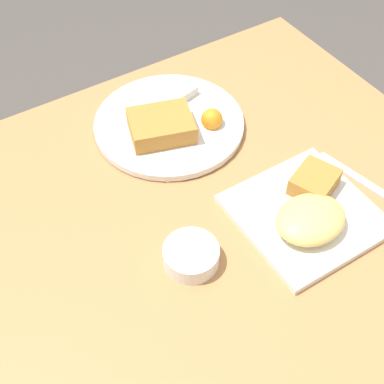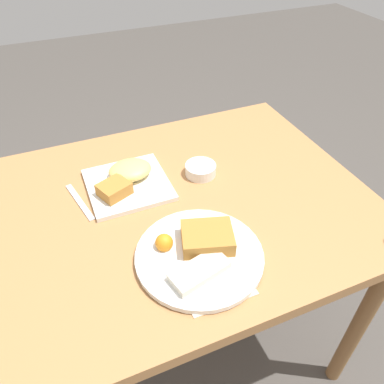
{
  "view_description": "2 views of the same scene",
  "coord_description": "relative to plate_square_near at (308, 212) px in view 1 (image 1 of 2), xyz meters",
  "views": [
    {
      "loc": [
        -0.34,
        -0.5,
        1.52
      ],
      "look_at": [
        -0.02,
        -0.0,
        0.83
      ],
      "focal_mm": 50.0,
      "sensor_mm": 36.0,
      "label": 1
    },
    {
      "loc": [
        0.3,
        0.74,
        1.47
      ],
      "look_at": [
        0.0,
        0.04,
        0.82
      ],
      "focal_mm": 35.0,
      "sensor_mm": 36.0,
      "label": 2
    }
  ],
  "objects": [
    {
      "name": "plate_oval_far",
      "position": [
        -0.09,
        0.33,
        -0.0
      ],
      "size": [
        0.31,
        0.31,
        0.05
      ],
      "color": "white",
      "rests_on": "menu_card"
    },
    {
      "name": "plate_square_near",
      "position": [
        0.0,
        0.0,
        0.0
      ],
      "size": [
        0.23,
        0.23,
        0.06
      ],
      "color": "white",
      "rests_on": "dining_table"
    },
    {
      "name": "sauce_ramekin",
      "position": [
        -0.22,
        0.03,
        -0.0
      ],
      "size": [
        0.09,
        0.09,
        0.03
      ],
      "color": "white",
      "rests_on": "dining_table"
    },
    {
      "name": "ground_plane",
      "position": [
        -0.14,
        0.12,
        -0.79
      ],
      "size": [
        8.0,
        8.0,
        0.0
      ],
      "primitive_type": "plane",
      "color": "#4C4742"
    },
    {
      "name": "butter_knife",
      "position": [
        0.14,
        0.02,
        -0.02
      ],
      "size": [
        0.05,
        0.18,
        0.0
      ],
      "rotation": [
        0.0,
        0.0,
        1.79
      ],
      "color": "silver",
      "rests_on": "dining_table"
    },
    {
      "name": "menu_card",
      "position": [
        -0.09,
        0.34,
        -0.02
      ],
      "size": [
        0.16,
        0.27,
        0.0
      ],
      "rotation": [
        0.0,
        0.0,
        -0.0
      ],
      "color": "beige",
      "rests_on": "dining_table"
    },
    {
      "name": "dining_table",
      "position": [
        -0.14,
        0.12,
        -0.11
      ],
      "size": [
        1.02,
        0.84,
        0.77
      ],
      "color": "#B27A47",
      "rests_on": "ground_plane"
    }
  ]
}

